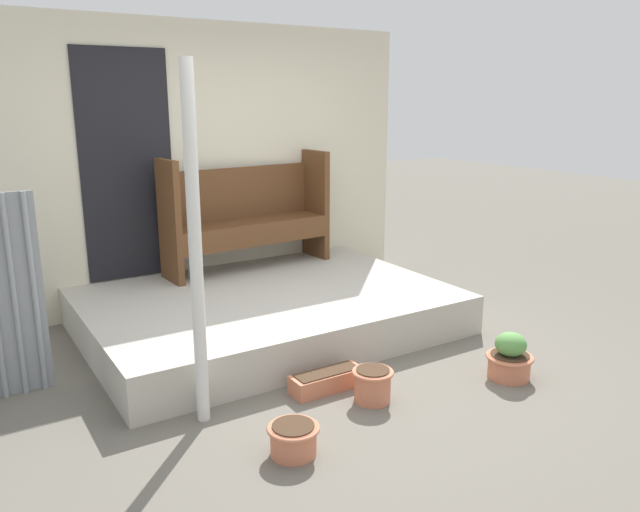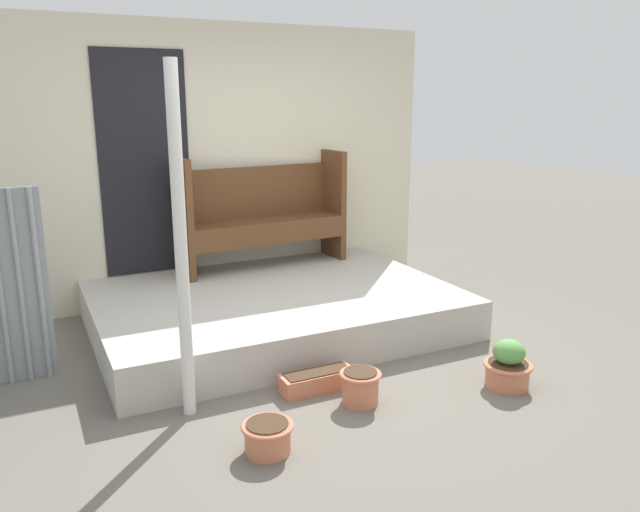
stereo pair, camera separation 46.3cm
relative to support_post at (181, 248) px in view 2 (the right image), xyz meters
The scene contains 9 objects.
ground_plane 1.52m from the support_post, ahead, with size 24.00×24.00×0.00m, color #666056.
porch_slab 1.81m from the support_post, 48.12° to the left, with size 2.94×2.11×0.33m.
house_wall 2.48m from the support_post, 65.85° to the left, with size 4.14×0.08×2.60m.
support_post is the anchor object (origin of this frame).
bench 2.37m from the support_post, 57.52° to the left, with size 1.65×0.51×1.08m.
flower_pot_left 1.19m from the support_post, 66.52° to the right, with size 0.30×0.30×0.18m.
flower_pot_middle 1.44m from the support_post, 19.39° to the right, with size 0.27×0.27×0.22m.
flower_pot_right 2.32m from the support_post, 16.11° to the right, with size 0.33×0.33×0.33m.
planter_box_rect 1.32m from the support_post, ahead, with size 0.51×0.18×0.13m.
Camera 2 is at (-1.91, -3.66, 1.92)m, focal length 35.00 mm.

